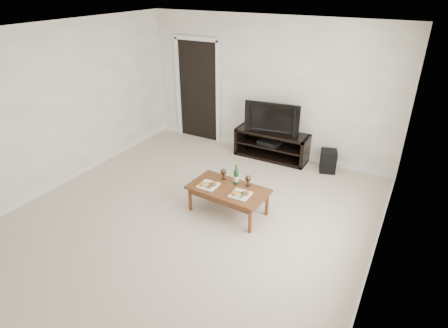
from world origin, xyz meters
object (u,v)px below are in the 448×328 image
subwoofer (328,161)px  coffee_table (228,200)px  television (273,117)px  media_console (271,145)px

subwoofer → coffee_table: size_ratio=0.36×
television → media_console: bearing=-7.5°
subwoofer → media_console: bearing=161.1°
media_console → coffee_table: (0.16, -2.07, -0.07)m
television → coffee_table: 2.17m
media_console → subwoofer: media_console is taller
media_console → coffee_table: bearing=-85.5°
media_console → subwoofer: 1.12m
coffee_table → television: bearing=94.5°
subwoofer → coffee_table: coffee_table is taller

